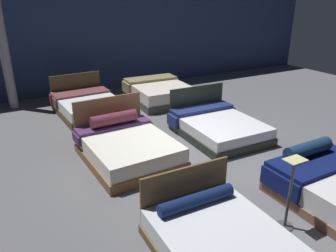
# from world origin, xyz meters

# --- Properties ---
(ground_plane) EXTENTS (18.00, 18.00, 0.02)m
(ground_plane) POSITION_xyz_m (0.00, 0.00, -0.01)
(ground_plane) COLOR #5B5B60
(showroom_back_wall) EXTENTS (18.00, 0.06, 3.50)m
(showroom_back_wall) POSITION_xyz_m (0.00, 5.67, 1.75)
(showroom_back_wall) COLOR navy
(showroom_back_wall) RESTS_ON ground_plane
(bed_0) EXTENTS (1.53, 2.03, 0.83)m
(bed_0) POSITION_xyz_m (-1.14, -2.66, 0.21)
(bed_0) COLOR brown
(bed_0) RESTS_ON ground_plane
(bed_2) EXTENTS (1.71, 2.07, 1.06)m
(bed_2) POSITION_xyz_m (-1.18, 0.40, 0.27)
(bed_2) COLOR brown
(bed_2) RESTS_ON ground_plane
(bed_3) EXTENTS (1.73, 2.09, 0.96)m
(bed_3) POSITION_xyz_m (1.11, 0.49, 0.22)
(bed_3) COLOR black
(bed_3) RESTS_ON ground_plane
(bed_4) EXTENTS (1.68, 2.12, 0.93)m
(bed_4) POSITION_xyz_m (-1.10, 3.43, 0.24)
(bed_4) COLOR brown
(bed_4) RESTS_ON ground_plane
(bed_5) EXTENTS (1.75, 2.06, 0.61)m
(bed_5) POSITION_xyz_m (1.13, 3.48, 0.28)
(bed_5) COLOR #323235
(bed_5) RESTS_ON ground_plane
(price_sign) EXTENTS (0.28, 0.24, 1.08)m
(price_sign) POSITION_xyz_m (0.00, -2.60, 0.42)
(price_sign) COLOR #3F3F44
(price_sign) RESTS_ON ground_plane
(support_pillar) EXTENTS (0.26, 0.26, 3.50)m
(support_pillar) POSITION_xyz_m (-2.84, 4.98, 1.75)
(support_pillar) COLOR #99999E
(support_pillar) RESTS_ON ground_plane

